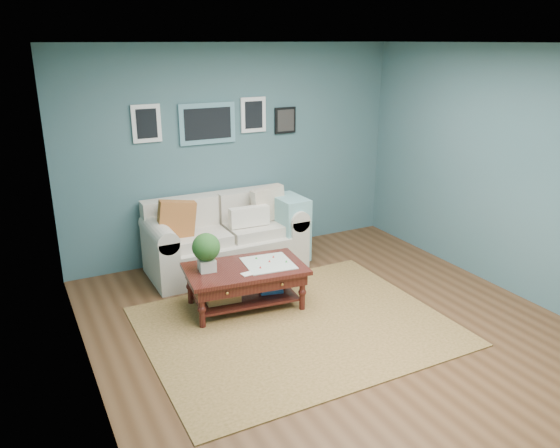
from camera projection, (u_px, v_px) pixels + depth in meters
room_shell at (340, 199)px, 4.94m from camera, size 5.00×5.02×2.70m
area_rug at (296, 326)px, 5.46m from camera, size 2.93×2.34×0.01m
loveseat at (231, 236)px, 6.78m from camera, size 1.95×0.89×1.00m
coffee_table at (239, 275)px, 5.73m from camera, size 1.32×0.86×0.87m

